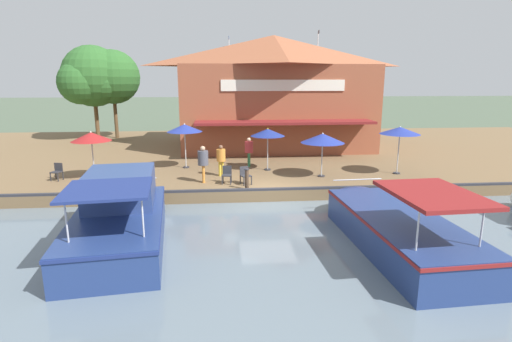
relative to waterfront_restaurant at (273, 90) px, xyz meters
name	(u,v)px	position (x,y,z in m)	size (l,w,h in m)	color
ground_plane	(267,204)	(12.99, -1.93, -4.69)	(220.00, 220.00, 0.00)	#4C5B47
quay_deck	(250,153)	(1.99, -1.93, -4.39)	(22.00, 56.00, 0.60)	brown
quay_edge_fender	(267,189)	(12.89, -1.93, -4.04)	(0.20, 50.40, 0.10)	#2D2D33
waterfront_restaurant	(273,90)	(0.00, 0.00, 0.00)	(11.66, 13.77, 8.42)	brown
patio_umbrella_mid_patio_left	(185,128)	(7.82, -5.99, -1.83)	(1.96, 1.96, 2.52)	#B7B7B7
patio_umbrella_far_corner	(400,131)	(10.26, 5.33, -1.79)	(2.07, 2.07, 2.54)	#B7B7B7
patio_umbrella_near_quay_edge	(91,137)	(9.98, -10.39, -1.95)	(1.94, 1.94, 2.41)	#B7B7B7
patio_umbrella_mid_patio_right	(323,138)	(10.54, 1.16, -2.09)	(2.21, 2.21, 2.28)	#B7B7B7
patio_umbrella_back_row	(268,133)	(8.80, -1.44, -2.00)	(1.87, 1.87, 2.34)	#B7B7B7
cafe_chair_far_corner_seat	(57,171)	(10.10, -12.14, -3.62)	(0.54, 0.54, 0.85)	#2D2D33
cafe_chair_under_first_umbrella	(227,174)	(11.50, -3.73, -3.62)	(0.49, 0.49, 0.85)	#2D2D33
cafe_chair_beside_entrance	(245,174)	(11.71, -2.86, -3.62)	(0.58, 0.58, 0.85)	#2D2D33
person_near_entrance	(203,159)	(11.21, -4.86, -2.95)	(0.51, 0.51, 1.80)	orange
person_at_quay_edge	(249,149)	(7.75, -2.40, -3.05)	(0.47, 0.47, 1.67)	#337547
person_mid_patio	(221,157)	(9.92, -4.00, -3.09)	(0.46, 0.46, 1.62)	gold
motorboat_nearest_quay	(121,214)	(16.64, -7.49, -3.77)	(7.86, 3.61, 2.42)	navy
motorboat_far_downstream	(389,223)	(17.76, 1.72, -3.97)	(8.20, 2.96, 2.41)	navy
mooring_post	(247,179)	(12.64, -2.84, -3.60)	(0.22, 0.22, 0.96)	#473323
tree_downstream_bank	(110,78)	(-4.41, -13.02, 0.87)	(4.66, 4.44, 7.31)	brown
tree_upstream_bank	(90,78)	(-4.01, -14.50, 0.92)	(5.19, 4.95, 7.62)	brown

